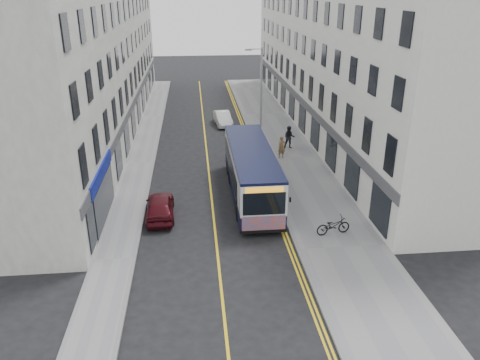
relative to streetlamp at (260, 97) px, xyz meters
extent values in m
plane|color=black|center=(-4.17, -14.00, -4.38)|extent=(140.00, 140.00, 0.00)
cube|color=gray|center=(2.08, -2.00, -4.32)|extent=(4.50, 64.00, 0.12)
cube|color=gray|center=(-9.17, -2.00, -4.32)|extent=(2.00, 64.00, 0.12)
cube|color=slate|center=(-0.17, -2.00, -4.32)|extent=(0.18, 64.00, 0.13)
cube|color=slate|center=(-8.17, -2.00, -4.32)|extent=(0.18, 64.00, 0.13)
cube|color=yellow|center=(-4.17, -2.00, -4.38)|extent=(0.12, 64.00, 0.01)
cube|color=yellow|center=(-0.62, -2.00, -4.38)|extent=(0.10, 64.00, 0.01)
cube|color=yellow|center=(-0.42, -2.00, -4.38)|extent=(0.10, 64.00, 0.01)
cube|color=white|center=(7.33, 7.00, 2.12)|extent=(6.00, 46.00, 13.00)
cube|color=silver|center=(-13.17, 7.00, 2.12)|extent=(6.00, 46.00, 13.00)
cylinder|color=#96999E|center=(0.08, 0.00, -0.38)|extent=(0.14, 0.14, 8.00)
cylinder|color=#96999E|center=(-0.42, 0.00, 3.52)|extent=(1.00, 0.08, 0.08)
cube|color=#96999E|center=(-0.92, 0.00, 3.47)|extent=(0.50, 0.18, 0.12)
cube|color=black|center=(-1.70, -8.45, -3.61)|extent=(2.41, 10.62, 0.87)
cube|color=silver|center=(-1.70, -8.45, -2.31)|extent=(2.41, 10.62, 1.74)
cube|color=black|center=(-1.70, -8.45, -1.36)|extent=(2.43, 10.62, 0.15)
cube|color=black|center=(-2.93, -7.87, -2.50)|extent=(0.04, 8.30, 1.11)
cube|color=black|center=(-0.47, -7.87, -2.50)|extent=(0.04, 8.30, 1.11)
cube|color=black|center=(-1.70, -13.78, -2.40)|extent=(2.17, 0.04, 1.21)
cube|color=#E44513|center=(-1.70, -13.78, -3.56)|extent=(2.27, 0.04, 0.92)
cube|color=orange|center=(-1.70, -13.79, -1.63)|extent=(1.93, 0.04, 0.27)
cylinder|color=black|center=(-2.79, -11.64, -3.90)|extent=(0.27, 0.97, 0.97)
cylinder|color=black|center=(-0.61, -11.64, -3.90)|extent=(0.27, 0.97, 0.97)
cylinder|color=black|center=(-2.79, -6.32, -3.90)|extent=(0.27, 0.97, 0.97)
cylinder|color=black|center=(-0.61, -6.32, -3.90)|extent=(0.27, 0.97, 0.97)
cylinder|color=black|center=(-2.79, -4.59, -3.90)|extent=(0.27, 0.97, 0.97)
cylinder|color=black|center=(-0.61, -4.59, -3.90)|extent=(0.27, 0.97, 0.97)
imported|color=black|center=(1.94, -13.88, -3.78)|extent=(1.93, 0.94, 0.97)
imported|color=brown|center=(1.41, -1.99, -3.44)|extent=(0.69, 0.54, 1.65)
imported|color=black|center=(2.42, 0.15, -3.36)|extent=(0.98, 0.82, 1.81)
imported|color=silver|center=(-2.37, 7.89, -3.75)|extent=(1.73, 3.94, 1.26)
imported|color=#480C14|center=(-7.16, -10.77, -3.71)|extent=(1.71, 3.98, 1.34)
camera|label=1|loc=(-5.05, -34.84, 7.76)|focal=35.00mm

